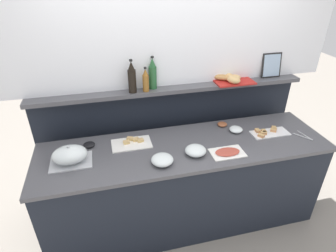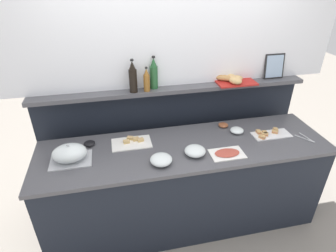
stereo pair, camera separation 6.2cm
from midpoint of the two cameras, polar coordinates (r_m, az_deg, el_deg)
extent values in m
plane|color=gray|center=(3.60, -0.25, -11.17)|extent=(12.00, 12.00, 0.00)
cube|color=black|center=(2.87, 2.62, -12.10)|extent=(2.63, 0.70, 0.90)
cube|color=#4C4C51|center=(2.57, 2.86, -4.39)|extent=(2.67, 0.74, 0.03)
cube|color=black|center=(3.17, -0.06, -3.05)|extent=(2.76, 0.08, 1.28)
cube|color=#4C4C51|center=(2.82, 0.17, 7.68)|extent=(2.76, 0.22, 0.04)
cube|color=white|center=(2.70, -0.19, 21.31)|extent=(3.36, 0.08, 1.28)
cube|color=white|center=(2.91, 19.43, -1.37)|extent=(0.37, 0.16, 0.01)
cube|color=tan|center=(2.86, 18.16, -1.45)|extent=(0.06, 0.05, 0.01)
cube|color=#D1664C|center=(2.85, 18.18, -1.31)|extent=(0.06, 0.05, 0.01)
cube|color=tan|center=(2.85, 18.21, -1.17)|extent=(0.06, 0.05, 0.01)
cube|color=tan|center=(2.97, 20.14, -0.55)|extent=(0.06, 0.07, 0.01)
cube|color=#D1664C|center=(2.97, 20.17, -0.42)|extent=(0.06, 0.07, 0.01)
cube|color=tan|center=(2.96, 20.20, -0.29)|extent=(0.06, 0.07, 0.01)
cube|color=tan|center=(2.80, 17.78, -2.01)|extent=(0.06, 0.07, 0.01)
cube|color=#D1664C|center=(2.80, 17.80, -1.87)|extent=(0.06, 0.07, 0.01)
cube|color=tan|center=(2.80, 17.83, -1.73)|extent=(0.06, 0.07, 0.01)
cube|color=tan|center=(2.88, 17.11, -1.04)|extent=(0.04, 0.06, 0.01)
cube|color=#D1664C|center=(2.87, 17.13, -0.90)|extent=(0.04, 0.06, 0.01)
cube|color=tan|center=(2.87, 17.16, -0.76)|extent=(0.04, 0.06, 0.01)
cube|color=tan|center=(2.88, 18.27, -1.18)|extent=(0.04, 0.06, 0.01)
cube|color=#D1664C|center=(2.88, 18.29, -1.05)|extent=(0.04, 0.06, 0.01)
cube|color=tan|center=(2.87, 18.32, -0.91)|extent=(0.04, 0.06, 0.01)
cube|color=tan|center=(2.93, 20.01, -0.92)|extent=(0.07, 0.06, 0.01)
cube|color=#D1664C|center=(2.93, 20.04, -0.79)|extent=(0.07, 0.06, 0.01)
cube|color=tan|center=(2.93, 20.07, -0.66)|extent=(0.07, 0.06, 0.01)
cube|color=white|center=(2.61, -8.10, -3.60)|extent=(0.36, 0.22, 0.01)
cube|color=tan|center=(2.61, -9.11, -3.43)|extent=(0.06, 0.05, 0.01)
cube|color=#E5C666|center=(2.60, -9.12, -3.29)|extent=(0.06, 0.05, 0.01)
cube|color=tan|center=(2.60, -9.14, -3.14)|extent=(0.06, 0.05, 0.01)
cube|color=tan|center=(2.64, -7.24, -2.87)|extent=(0.06, 0.05, 0.01)
cube|color=#E5C666|center=(2.63, -7.25, -2.72)|extent=(0.06, 0.05, 0.01)
cube|color=tan|center=(2.63, -7.26, -2.58)|extent=(0.06, 0.05, 0.01)
cube|color=tan|center=(2.65, -8.39, -2.69)|extent=(0.07, 0.06, 0.01)
cube|color=#E5C666|center=(2.65, -8.40, -2.55)|extent=(0.07, 0.06, 0.01)
cube|color=tan|center=(2.65, -8.41, -2.40)|extent=(0.07, 0.06, 0.01)
cube|color=tan|center=(2.62, -6.30, -3.06)|extent=(0.06, 0.05, 0.01)
cube|color=#E5C666|center=(2.61, -6.31, -2.91)|extent=(0.06, 0.05, 0.01)
cube|color=tan|center=(2.61, -6.32, -2.76)|extent=(0.06, 0.05, 0.01)
cube|color=white|center=(2.51, 11.27, -5.38)|extent=(0.30, 0.19, 0.01)
ellipsoid|color=#B24738|center=(2.51, 11.29, -5.17)|extent=(0.22, 0.13, 0.01)
cube|color=#B7BABF|center=(2.50, -19.72, -6.88)|extent=(0.34, 0.24, 0.01)
ellipsoid|color=silver|center=(2.46, -20.02, -5.49)|extent=(0.29, 0.23, 0.14)
sphere|color=#B7BABF|center=(2.42, -20.34, -3.98)|extent=(0.02, 0.02, 0.02)
ellipsoid|color=silver|center=(2.45, 4.90, -4.96)|extent=(0.18, 0.18, 0.07)
ellipsoid|color=#599959|center=(2.46, 4.89, -5.22)|extent=(0.14, 0.14, 0.04)
ellipsoid|color=silver|center=(2.33, -1.95, -6.86)|extent=(0.18, 0.18, 0.07)
ellipsoid|color=#E5CC66|center=(2.34, -1.94, -7.12)|extent=(0.14, 0.14, 0.04)
ellipsoid|color=silver|center=(2.83, 13.02, -0.67)|extent=(0.13, 0.13, 0.05)
ellipsoid|color=white|center=(2.84, 13.00, -0.83)|extent=(0.10, 0.10, 0.03)
ellipsoid|color=black|center=(2.65, -16.37, -3.66)|extent=(0.10, 0.10, 0.04)
ellipsoid|color=brown|center=(2.91, 10.36, 0.35)|extent=(0.10, 0.10, 0.03)
cylinder|color=#B7BABF|center=(2.97, 25.10, -1.95)|extent=(0.11, 0.15, 0.01)
cylinder|color=#B7BABF|center=(3.00, 25.46, -1.72)|extent=(0.04, 0.18, 0.01)
sphere|color=#B7BABF|center=(2.95, 26.71, -2.54)|extent=(0.01, 0.01, 0.01)
cylinder|color=black|center=(2.66, -7.96, 8.95)|extent=(0.08, 0.08, 0.22)
cone|color=black|center=(2.61, -8.20, 12.02)|extent=(0.06, 0.06, 0.08)
cylinder|color=black|center=(2.60, -8.28, 13.07)|extent=(0.03, 0.03, 0.02)
cylinder|color=#23562D|center=(2.73, -3.78, 9.77)|extent=(0.08, 0.08, 0.22)
cone|color=#23562D|center=(2.69, -3.89, 12.77)|extent=(0.06, 0.06, 0.08)
cylinder|color=black|center=(2.67, -3.92, 13.79)|extent=(0.03, 0.03, 0.02)
cylinder|color=#8E5B23|center=(2.68, -5.21, 8.65)|extent=(0.06, 0.06, 0.16)
cone|color=#8E5B23|center=(2.65, -5.32, 10.86)|extent=(0.05, 0.05, 0.06)
cylinder|color=black|center=(2.63, -5.36, 11.66)|extent=(0.02, 0.02, 0.02)
cube|color=#B2231E|center=(2.99, 12.54, 8.90)|extent=(0.40, 0.26, 0.02)
ellipsoid|color=tan|center=(2.90, 12.60, 9.11)|extent=(0.16, 0.17, 0.07)
ellipsoid|color=#B7844C|center=(2.97, 10.67, 9.66)|extent=(0.16, 0.16, 0.06)
ellipsoid|color=#B7844C|center=(2.97, 9.74, 9.78)|extent=(0.16, 0.16, 0.06)
ellipsoid|color=tan|center=(3.03, 11.54, 10.03)|extent=(0.10, 0.16, 0.06)
ellipsoid|color=tan|center=(2.98, 12.65, 9.55)|extent=(0.15, 0.10, 0.06)
cube|color=black|center=(3.20, 19.73, 11.52)|extent=(0.22, 0.05, 0.26)
cube|color=#99B2CC|center=(3.19, 19.81, 11.49)|extent=(0.19, 0.04, 0.23)
camera|label=1|loc=(0.03, -90.71, -0.41)|focal=30.02mm
camera|label=2|loc=(0.03, 89.29, 0.41)|focal=30.02mm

